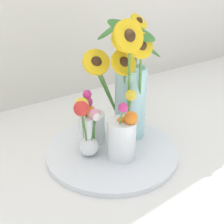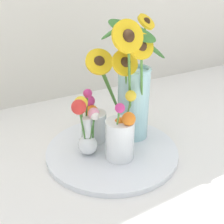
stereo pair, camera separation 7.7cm
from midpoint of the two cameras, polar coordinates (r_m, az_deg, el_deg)
name	(u,v)px [view 1 (the left image)]	position (r m, az deg, el deg)	size (l,w,h in m)	color
ground_plane	(124,157)	(0.82, -0.14, -9.79)	(6.00, 6.00, 0.00)	silver
serving_tray	(112,150)	(0.83, -2.67, -8.31)	(0.41, 0.41, 0.02)	silver
mason_jar_sunflowers	(128,89)	(0.83, 0.89, 5.05)	(0.28, 0.24, 0.39)	#9ED1D6
vase_small_center	(122,135)	(0.75, -0.65, -5.06)	(0.11, 0.08, 0.19)	white
vase_bulb_right	(87,128)	(0.76, -8.28, -3.61)	(0.09, 0.09, 0.19)	white
vase_small_back	(91,124)	(0.85, -7.14, -2.72)	(0.08, 0.08, 0.15)	white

